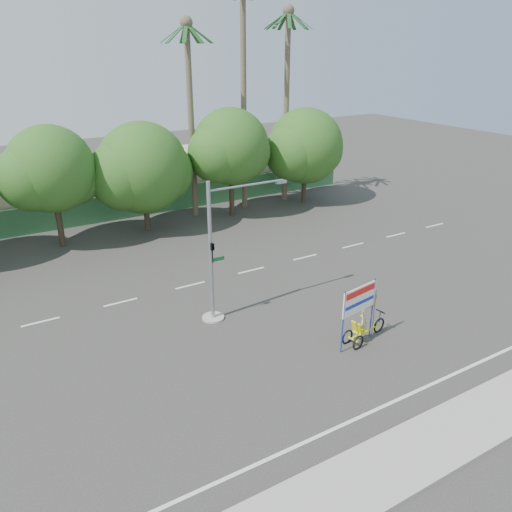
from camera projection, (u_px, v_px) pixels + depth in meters
ground at (301, 342)px, 22.88m from camera, size 120.00×120.00×0.00m
sidewalk_near at (428, 446)px, 16.91m from camera, size 50.00×2.40×0.12m
fence at (144, 203)px, 39.54m from camera, size 38.00×0.08×2.00m
building_right at (210, 170)px, 46.53m from camera, size 14.00×8.00×3.60m
tree_left at (51, 172)px, 31.88m from camera, size 6.66×5.60×8.07m
tree_center at (142, 170)px, 34.91m from camera, size 7.62×6.40×7.85m
tree_right at (230, 150)px, 37.88m from camera, size 6.90×5.80×8.36m
tree_far_right at (305, 148)px, 41.38m from camera, size 7.38×6.20×7.94m
palm_tall at (243, 75)px, 37.98m from camera, size 3.73×3.79×17.45m
palm_mid at (287, 87)px, 40.27m from camera, size 3.73×3.79×15.45m
palm_short at (190, 100)px, 36.51m from camera, size 3.73×3.79×14.45m
traffic_signal at (217, 264)px, 23.87m from camera, size 4.72×1.10×7.00m
trike_billboard at (362, 318)px, 22.45m from camera, size 3.10×0.98×3.07m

